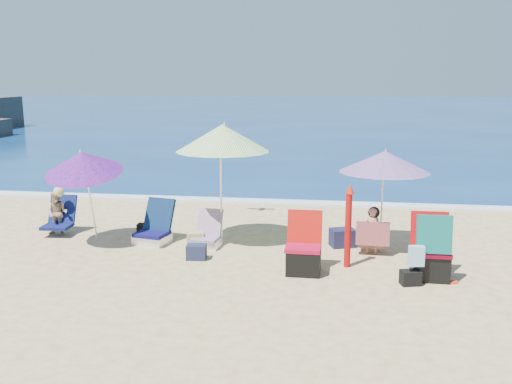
# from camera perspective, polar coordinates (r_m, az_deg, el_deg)

# --- Properties ---
(ground) EXTENTS (120.00, 120.00, 0.00)m
(ground) POSITION_cam_1_polar(r_m,az_deg,el_deg) (9.53, 0.93, -7.74)
(ground) COLOR #D8BC84
(ground) RESTS_ON ground
(sea) EXTENTS (120.00, 80.00, 0.12)m
(sea) POSITION_cam_1_polar(r_m,az_deg,el_deg) (54.03, 7.07, 8.01)
(sea) COLOR navy
(sea) RESTS_ON ground
(foam) EXTENTS (120.00, 0.50, 0.04)m
(foam) POSITION_cam_1_polar(r_m,az_deg,el_deg) (14.41, 3.51, -1.03)
(foam) COLOR white
(foam) RESTS_ON ground
(umbrella_turquoise) EXTENTS (1.93, 1.93, 1.86)m
(umbrella_turquoise) POSITION_cam_1_polar(r_m,az_deg,el_deg) (10.47, 12.76, 2.98)
(umbrella_turquoise) COLOR silver
(umbrella_turquoise) RESTS_ON ground
(umbrella_striped) EXTENTS (1.91, 1.91, 2.32)m
(umbrella_striped) POSITION_cam_1_polar(r_m,az_deg,el_deg) (10.55, -3.38, 5.42)
(umbrella_striped) COLOR white
(umbrella_striped) RESTS_ON ground
(umbrella_blue) EXTENTS (1.50, 1.55, 1.95)m
(umbrella_blue) POSITION_cam_1_polar(r_m,az_deg,el_deg) (10.92, -16.95, 2.86)
(umbrella_blue) COLOR white
(umbrella_blue) RESTS_ON ground
(furled_umbrella) EXTENTS (0.16, 0.16, 1.42)m
(furled_umbrella) POSITION_cam_1_polar(r_m,az_deg,el_deg) (9.55, 9.24, -2.97)
(furled_umbrella) COLOR #A10C0B
(furled_umbrella) RESTS_ON ground
(chair_navy) EXTENTS (0.73, 0.85, 0.82)m
(chair_navy) POSITION_cam_1_polar(r_m,az_deg,el_deg) (11.11, -10.18, -3.94)
(chair_navy) COLOR #0D0C47
(chair_navy) RESTS_ON ground
(chair_rainbow) EXTENTS (0.54, 0.66, 0.68)m
(chair_rainbow) POSITION_cam_1_polar(r_m,az_deg,el_deg) (10.75, -4.91, -4.53)
(chair_rainbow) COLOR #CD4857
(chair_rainbow) RESTS_ON ground
(camp_chair_left) EXTENTS (0.58, 0.58, 0.99)m
(camp_chair_left) POSITION_cam_1_polar(r_m,az_deg,el_deg) (9.32, 4.80, -6.29)
(camp_chair_left) COLOR #A90C2F
(camp_chair_left) RESTS_ON ground
(camp_chair_right) EXTENTS (0.68, 0.76, 1.08)m
(camp_chair_right) POSITION_cam_1_polar(r_m,az_deg,el_deg) (9.38, 17.03, -6.06)
(camp_chair_right) COLOR #BB0D31
(camp_chair_right) RESTS_ON ground
(person_center) EXTENTS (0.60, 0.49, 0.86)m
(person_center) POSITION_cam_1_polar(r_m,az_deg,el_deg) (10.40, 11.56, -3.90)
(person_center) COLOR tan
(person_center) RESTS_ON ground
(person_left) EXTENTS (0.57, 0.71, 0.99)m
(person_left) POSITION_cam_1_polar(r_m,az_deg,el_deg) (12.13, -19.21, -1.97)
(person_left) COLOR tan
(person_left) RESTS_ON ground
(bag_navy_a) EXTENTS (0.36, 0.27, 0.26)m
(bag_navy_a) POSITION_cam_1_polar(r_m,az_deg,el_deg) (10.05, -5.99, -5.99)
(bag_navy_a) COLOR #1B233D
(bag_navy_a) RESTS_ON ground
(bag_black_a) EXTENTS (0.28, 0.21, 0.20)m
(bag_black_a) POSITION_cam_1_polar(r_m,az_deg,el_deg) (11.84, -11.11, -3.60)
(bag_black_a) COLOR black
(bag_black_a) RESTS_ON ground
(bag_tan) EXTENTS (0.37, 0.31, 0.27)m
(bag_tan) POSITION_cam_1_polar(r_m,az_deg,el_deg) (10.80, -6.09, -4.73)
(bag_tan) COLOR tan
(bag_tan) RESTS_ON ground
(bag_navy_b) EXTENTS (0.53, 0.46, 0.33)m
(bag_navy_b) POSITION_cam_1_polar(r_m,az_deg,el_deg) (10.85, 8.67, -4.54)
(bag_navy_b) COLOR #181A34
(bag_navy_b) RESTS_ON ground
(bag_black_b) EXTENTS (0.34, 0.27, 0.23)m
(bag_black_b) POSITION_cam_1_polar(r_m,az_deg,el_deg) (9.13, 15.20, -8.28)
(bag_black_b) COLOR black
(bag_black_b) RESTS_ON ground
(orange_item) EXTENTS (0.26, 0.15, 0.03)m
(orange_item) POSITION_cam_1_polar(r_m,az_deg,el_deg) (9.40, 18.83, -8.54)
(orange_item) COLOR red
(orange_item) RESTS_ON ground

